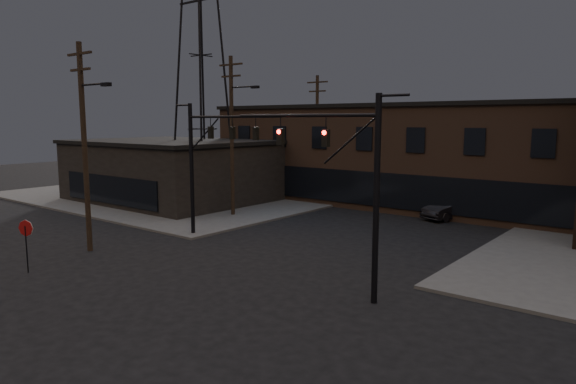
# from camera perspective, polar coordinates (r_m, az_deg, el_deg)

# --- Properties ---
(ground) EXTENTS (140.00, 140.00, 0.00)m
(ground) POSITION_cam_1_polar(r_m,az_deg,el_deg) (21.32, -12.59, -11.42)
(ground) COLOR black
(ground) RESTS_ON ground
(sidewalk_nw) EXTENTS (30.00, 30.00, 0.15)m
(sidewalk_nw) POSITION_cam_1_polar(r_m,az_deg,el_deg) (51.63, -8.98, 0.18)
(sidewalk_nw) COLOR #474744
(sidewalk_nw) RESTS_ON ground
(building_row) EXTENTS (40.00, 12.00, 8.00)m
(building_row) POSITION_cam_1_polar(r_m,az_deg,el_deg) (43.57, 17.25, 3.67)
(building_row) COLOR brown
(building_row) RESTS_ON ground
(building_left) EXTENTS (16.00, 12.00, 5.00)m
(building_left) POSITION_cam_1_polar(r_m,az_deg,el_deg) (45.96, -12.87, 2.16)
(building_left) COLOR black
(building_left) RESTS_ON ground
(traffic_signal_near) EXTENTS (7.12, 0.24, 8.00)m
(traffic_signal_near) POSITION_cam_1_polar(r_m,az_deg,el_deg) (20.05, 6.99, 1.97)
(traffic_signal_near) COLOR black
(traffic_signal_near) RESTS_ON ground
(traffic_signal_far) EXTENTS (7.12, 0.24, 8.00)m
(traffic_signal_far) POSITION_cam_1_polar(r_m,az_deg,el_deg) (30.50, -9.13, 4.13)
(traffic_signal_far) COLOR black
(traffic_signal_far) RESTS_ON ground
(stop_sign) EXTENTS (0.72, 0.33, 2.48)m
(stop_sign) POSITION_cam_1_polar(r_m,az_deg,el_deg) (26.51, -27.12, -4.14)
(stop_sign) COLOR black
(stop_sign) RESTS_ON ground
(utility_pole_near) EXTENTS (3.70, 0.28, 11.00)m
(utility_pole_near) POSITION_cam_1_polar(r_m,az_deg,el_deg) (29.11, -21.64, 5.18)
(utility_pole_near) COLOR black
(utility_pole_near) RESTS_ON ground
(utility_pole_mid) EXTENTS (3.70, 0.28, 11.50)m
(utility_pole_mid) POSITION_cam_1_polar(r_m,az_deg,el_deg) (37.28, -6.20, 6.59)
(utility_pole_mid) COLOR black
(utility_pole_mid) RESTS_ON ground
(utility_pole_far) EXTENTS (2.20, 0.28, 11.00)m
(utility_pole_far) POSITION_cam_1_polar(r_m,az_deg,el_deg) (47.20, 3.24, 6.49)
(utility_pole_far) COLOR black
(utility_pole_far) RESTS_ON ground
(transmission_tower) EXTENTS (7.00, 7.00, 25.00)m
(transmission_tower) POSITION_cam_1_polar(r_m,az_deg,el_deg) (45.84, -9.64, 14.76)
(transmission_tower) COLOR black
(transmission_tower) RESTS_ON ground
(car_crossing) EXTENTS (3.01, 4.86, 1.51)m
(car_crossing) POSITION_cam_1_polar(r_m,az_deg,el_deg) (38.38, 17.63, -1.77)
(car_crossing) COLOR black
(car_crossing) RESTS_ON ground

